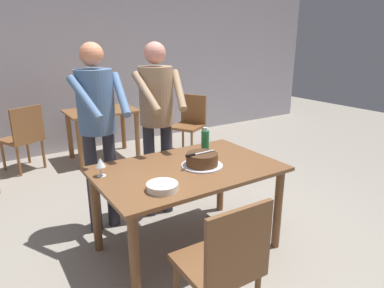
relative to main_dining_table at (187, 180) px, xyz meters
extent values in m
plane|color=gray|center=(0.00, 0.00, -0.64)|extent=(14.00, 14.00, 0.00)
cube|color=#ADA8B2|center=(0.00, 3.35, 0.71)|extent=(10.00, 0.12, 2.70)
cube|color=brown|center=(0.00, 0.00, 0.10)|extent=(1.46, 0.95, 0.03)
cylinder|color=brown|center=(-0.66, -0.40, -0.28)|extent=(0.07, 0.07, 0.72)
cylinder|color=brown|center=(0.66, -0.40, -0.28)|extent=(0.07, 0.07, 0.72)
cylinder|color=brown|center=(-0.66, 0.40, -0.28)|extent=(0.07, 0.07, 0.72)
cylinder|color=brown|center=(0.66, 0.40, -0.28)|extent=(0.07, 0.07, 0.72)
cylinder|color=silver|center=(0.11, -0.04, 0.12)|extent=(0.34, 0.34, 0.01)
cylinder|color=brown|center=(0.11, -0.04, 0.17)|extent=(0.26, 0.26, 0.09)
cylinder|color=#432A18|center=(0.11, -0.04, 0.22)|extent=(0.25, 0.25, 0.01)
cube|color=silver|center=(0.13, -0.04, 0.23)|extent=(0.20, 0.03, 0.00)
cube|color=black|center=(0.00, -0.05, 0.23)|extent=(0.08, 0.03, 0.02)
cylinder|color=white|center=(-0.37, -0.27, 0.12)|extent=(0.22, 0.22, 0.01)
cylinder|color=white|center=(-0.37, -0.27, 0.13)|extent=(0.22, 0.22, 0.01)
cylinder|color=white|center=(-0.37, -0.27, 0.14)|extent=(0.22, 0.22, 0.01)
cylinder|color=white|center=(-0.37, -0.27, 0.15)|extent=(0.22, 0.22, 0.01)
cylinder|color=white|center=(-0.37, -0.27, 0.16)|extent=(0.22, 0.22, 0.01)
cylinder|color=silver|center=(-0.64, 0.20, 0.11)|extent=(0.07, 0.07, 0.00)
cylinder|color=silver|center=(-0.64, 0.20, 0.15)|extent=(0.01, 0.01, 0.07)
cone|color=silver|center=(-0.64, 0.20, 0.22)|extent=(0.08, 0.08, 0.07)
cylinder|color=#1E6B38|center=(0.30, 0.18, 0.22)|extent=(0.07, 0.07, 0.22)
cylinder|color=silver|center=(0.30, 0.18, 0.35)|extent=(0.04, 0.04, 0.03)
cylinder|color=#2D2D38|center=(0.18, 0.68, -0.16)|extent=(0.11, 0.11, 0.95)
cylinder|color=#2D2D38|center=(0.00, 0.70, -0.16)|extent=(0.11, 0.11, 0.95)
cylinder|color=#997A5B|center=(0.09, 0.69, 0.59)|extent=(0.32, 0.32, 0.55)
sphere|color=tan|center=(0.09, 0.69, 0.98)|extent=(0.20, 0.20, 0.20)
cylinder|color=#997A5B|center=(0.22, 0.49, 0.66)|extent=(0.20, 0.41, 0.34)
cylinder|color=#997A5B|center=(-0.09, 0.53, 0.66)|extent=(0.10, 0.42, 0.34)
cylinder|color=#2D2D38|center=(-0.39, 0.73, -0.16)|extent=(0.11, 0.11, 0.95)
cylinder|color=#2D2D38|center=(-0.57, 0.72, -0.16)|extent=(0.11, 0.11, 0.95)
cylinder|color=#4C6B93|center=(-0.48, 0.72, 0.59)|extent=(0.32, 0.32, 0.55)
sphere|color=#DA845D|center=(-0.48, 0.72, 0.98)|extent=(0.20, 0.20, 0.20)
cylinder|color=#4C6B93|center=(-0.31, 0.55, 0.66)|extent=(0.13, 0.42, 0.34)
cylinder|color=#4C6B93|center=(-0.62, 0.53, 0.66)|extent=(0.18, 0.42, 0.34)
cube|color=brown|center=(-0.28, -0.77, -0.21)|extent=(0.45, 0.45, 0.04)
cylinder|color=brown|center=(-0.46, -0.59, -0.43)|extent=(0.04, 0.04, 0.41)
cylinder|color=brown|center=(-0.09, -0.60, -0.43)|extent=(0.04, 0.04, 0.41)
cube|color=brown|center=(-0.29, -0.98, 0.04)|extent=(0.44, 0.04, 0.45)
cube|color=brown|center=(0.18, 2.65, 0.09)|extent=(1.00, 0.70, 0.03)
cylinder|color=brown|center=(-0.24, 2.38, -0.28)|extent=(0.07, 0.07, 0.71)
cylinder|color=brown|center=(0.61, 2.38, -0.28)|extent=(0.07, 0.07, 0.71)
cylinder|color=brown|center=(-0.24, 2.93, -0.28)|extent=(0.07, 0.07, 0.71)
cylinder|color=brown|center=(0.61, 2.93, -0.28)|extent=(0.07, 0.07, 0.71)
cube|color=brown|center=(1.36, 2.16, -0.21)|extent=(0.60, 0.60, 0.04)
cylinder|color=brown|center=(1.28, 1.92, -0.43)|extent=(0.04, 0.04, 0.41)
cylinder|color=brown|center=(1.11, 2.24, -0.43)|extent=(0.04, 0.04, 0.41)
cylinder|color=brown|center=(1.60, 2.09, -0.43)|extent=(0.04, 0.04, 0.41)
cylinder|color=brown|center=(1.43, 2.41, -0.43)|extent=(0.04, 0.04, 0.41)
cube|color=brown|center=(1.54, 2.26, 0.04)|extent=(0.23, 0.40, 0.45)
cube|color=brown|center=(-0.91, 2.80, -0.21)|extent=(0.58, 0.58, 0.04)
cylinder|color=brown|center=(-1.15, 2.89, -0.43)|extent=(0.04, 0.04, 0.41)
cylinder|color=brown|center=(-0.82, 3.04, -0.43)|extent=(0.04, 0.04, 0.41)
cylinder|color=brown|center=(-1.00, 2.56, -0.43)|extent=(0.04, 0.04, 0.41)
cylinder|color=brown|center=(-0.67, 2.71, -0.43)|extent=(0.04, 0.04, 0.41)
cube|color=brown|center=(-0.82, 2.62, 0.04)|extent=(0.41, 0.21, 0.45)
camera|label=1|loc=(-1.36, -2.17, 1.11)|focal=31.79mm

